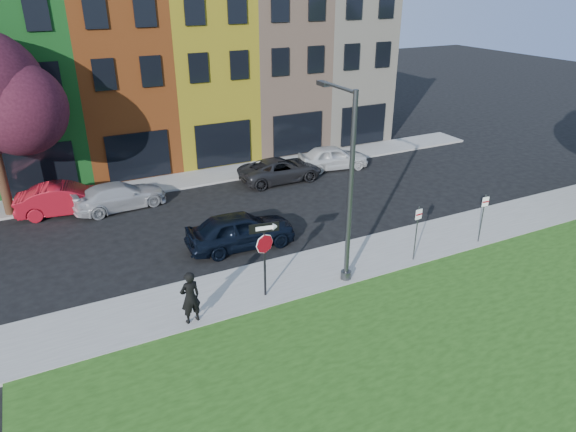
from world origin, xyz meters
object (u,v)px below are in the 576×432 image
street_lamp (347,189)px  stop_sign (265,245)px  sedan_near (241,230)px  man (190,297)px

street_lamp → stop_sign: bearing=178.4°
stop_sign → sedan_near: size_ratio=0.61×
stop_sign → man: size_ratio=1.53×
man → sedan_near: (3.50, 4.37, -0.27)m
sedan_near → stop_sign: bearing=172.7°
man → street_lamp: bearing=173.0°
man → street_lamp: size_ratio=0.26×
sedan_near → man: bearing=143.7°
stop_sign → street_lamp: size_ratio=0.40×
man → sedan_near: bearing=-137.8°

